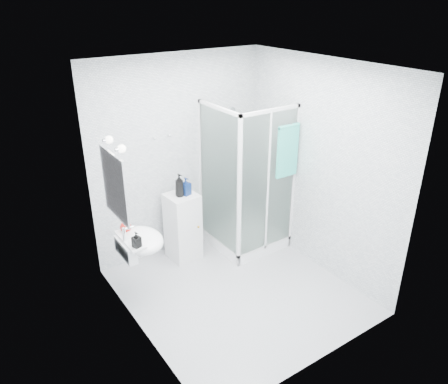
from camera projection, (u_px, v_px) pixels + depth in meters
room at (239, 192)px, 4.63m from camera, size 2.40×2.60×2.60m
shower_enclosure at (245, 218)px, 5.90m from camera, size 0.90×0.95×2.00m
wall_basin at (139, 241)px, 4.68m from camera, size 0.46×0.56×0.35m
mirror at (114, 186)px, 4.28m from camera, size 0.02×0.60×0.70m
vanity_lights at (115, 144)px, 4.13m from camera, size 0.10×0.40×0.08m
wall_hooks at (162, 137)px, 5.31m from camera, size 0.23×0.06×0.03m
storage_cabinet at (183, 226)px, 5.67m from camera, size 0.39×0.41×0.91m
hand_towel at (288, 150)px, 5.34m from camera, size 0.31×0.05×0.67m
shampoo_bottle_a at (179, 185)px, 5.39m from camera, size 0.13×0.13×0.30m
shampoo_bottle_b at (186, 186)px, 5.45m from camera, size 0.13×0.13×0.23m
soap_dispenser_orange at (125, 225)px, 4.71m from camera, size 0.13×0.13×0.16m
soap_dispenser_black at (136, 240)px, 4.42m from camera, size 0.09×0.09×0.17m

